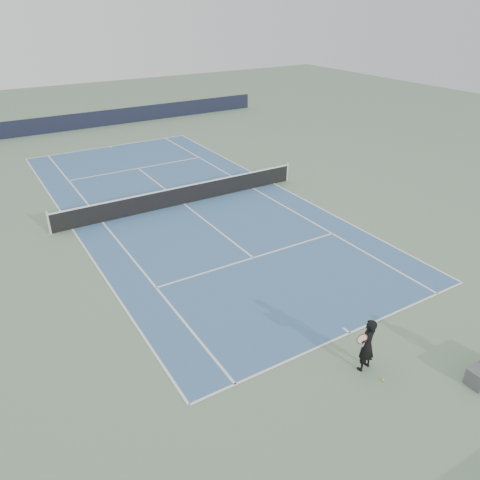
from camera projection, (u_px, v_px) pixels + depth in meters
ground at (184, 204)px, 23.39m from camera, size 80.00×80.00×0.00m
court_surface at (184, 204)px, 23.38m from camera, size 10.97×23.77×0.01m
tennis_net at (183, 195)px, 23.15m from camera, size 12.90×0.10×1.07m
windscreen_far at (85, 121)px, 36.65m from camera, size 30.00×0.25×1.20m
tennis_player at (367, 345)px, 12.67m from camera, size 0.79×0.55×1.64m
tennis_ball at (383, 380)px, 12.60m from camera, size 0.07×0.07×0.07m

